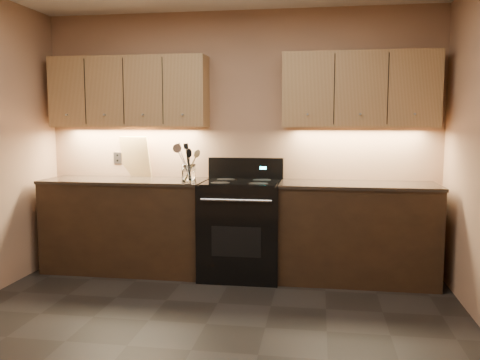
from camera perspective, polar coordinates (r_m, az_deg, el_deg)
name	(u,v)px	position (r m, az deg, el deg)	size (l,w,h in m)	color
floor	(191,350)	(3.55, -5.50, -18.49)	(4.00, 4.00, 0.00)	black
wall_back	(239,142)	(5.18, -0.15, 4.33)	(4.00, 0.04, 2.60)	tan
counter_left	(127,225)	(5.28, -12.60, -4.92)	(1.62, 0.62, 0.93)	black
counter_right	(357,232)	(4.93, 13.02, -5.73)	(1.46, 0.62, 0.93)	black
stove	(242,227)	(4.95, 0.19, -5.35)	(0.76, 0.68, 1.14)	black
upper_cab_left	(129,92)	(5.33, -12.36, 9.62)	(1.60, 0.30, 0.70)	tan
upper_cab_right	(360,90)	(4.98, 13.29, 9.82)	(1.44, 0.30, 0.70)	tan
outlet_plate	(118,158)	(5.54, -13.58, 2.42)	(0.09, 0.01, 0.12)	#B2B5BA
utensil_crock	(189,174)	(4.88, -5.79, 0.72)	(0.17, 0.17, 0.17)	white
cutting_board	(136,157)	(5.41, -11.63, 2.59)	(0.34, 0.02, 0.43)	tan
wooden_spoon	(185,164)	(4.88, -6.16, 1.79)	(0.06, 0.06, 0.31)	tan
black_spoon	(189,164)	(4.89, -5.73, 1.78)	(0.06, 0.06, 0.30)	black
black_turner	(190,161)	(4.85, -5.64, 2.16)	(0.08, 0.08, 0.37)	black
steel_spatula	(191,160)	(4.88, -5.50, 2.29)	(0.08, 0.08, 0.39)	silver
steel_skimmer	(191,161)	(4.84, -5.50, 2.13)	(0.09, 0.09, 0.37)	silver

